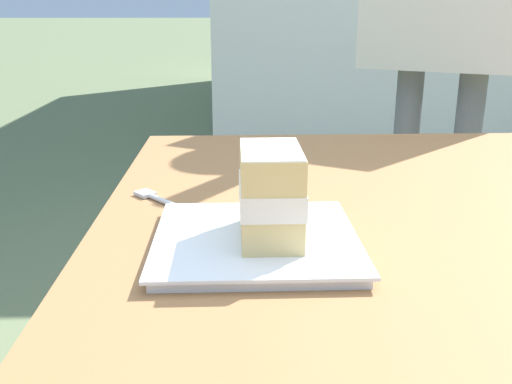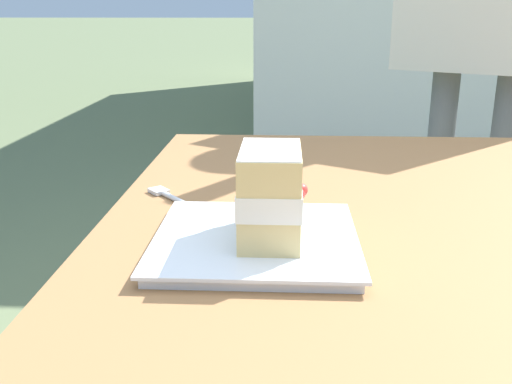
% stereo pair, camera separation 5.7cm
% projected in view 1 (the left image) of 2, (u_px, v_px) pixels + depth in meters
% --- Properties ---
extents(dessert_plate, '(0.24, 0.24, 0.02)m').
position_uv_depth(dessert_plate, '(256.00, 241.00, 0.70)').
color(dessert_plate, white).
rests_on(dessert_plate, patio_table).
extents(cake_slice, '(0.12, 0.08, 0.11)m').
position_uv_depth(cake_slice, '(271.00, 194.00, 0.67)').
color(cake_slice, '#E0C17A').
rests_on(cake_slice, dessert_plate).
extents(dessert_fork, '(0.14, 0.12, 0.01)m').
position_uv_depth(dessert_fork, '(166.00, 202.00, 0.85)').
color(dessert_fork, silver).
rests_on(dessert_fork, patio_table).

